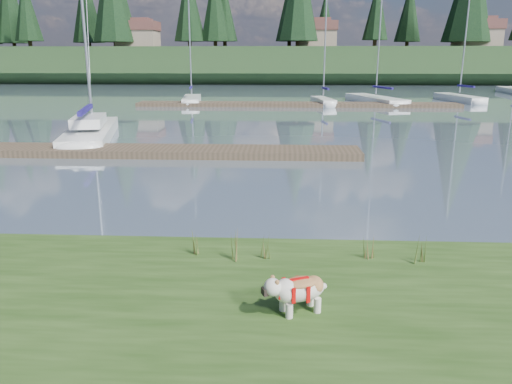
{
  "coord_description": "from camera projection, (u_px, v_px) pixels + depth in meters",
  "views": [
    {
      "loc": [
        0.78,
        -11.08,
        3.95
      ],
      "look_at": [
        0.24,
        -0.5,
        1.06
      ],
      "focal_mm": 35.0,
      "sensor_mm": 36.0,
      "label": 1
    }
  ],
  "objects": [
    {
      "name": "bulldog",
      "position": [
        299.0,
        289.0,
        7.17
      ],
      "size": [
        0.99,
        0.67,
        0.59
      ],
      "rotation": [
        0.0,
        0.0,
        3.55
      ],
      "color": "silver",
      "rests_on": "bank"
    },
    {
      "name": "ground",
      "position": [
        272.0,
        106.0,
        40.66
      ],
      "size": [
        200.0,
        200.0,
        0.0
      ],
      "primitive_type": "plane",
      "color": "slate",
      "rests_on": "ground"
    },
    {
      "name": "sailboat_bg_4",
      "position": [
        455.0,
        97.0,
        45.51
      ],
      "size": [
        2.89,
        7.64,
        11.1
      ],
      "rotation": [
        0.0,
        0.0,
        1.76
      ],
      "color": "white",
      "rests_on": "ground"
    },
    {
      "name": "weed_1",
      "position": [
        267.0,
        247.0,
        9.17
      ],
      "size": [
        0.17,
        0.14,
        0.48
      ],
      "color": "#475B23",
      "rests_on": "bank"
    },
    {
      "name": "ridge",
      "position": [
        277.0,
        65.0,
        81.43
      ],
      "size": [
        200.0,
        20.0,
        5.0
      ],
      "primitive_type": "cube",
      "color": "#1E351A",
      "rests_on": "ground"
    },
    {
      "name": "weed_2",
      "position": [
        420.0,
        248.0,
        8.94
      ],
      "size": [
        0.17,
        0.14,
        0.64
      ],
      "color": "#475B23",
      "rests_on": "bank"
    },
    {
      "name": "dock_far",
      "position": [
        297.0,
        104.0,
        40.52
      ],
      "size": [
        26.0,
        2.2,
        0.3
      ],
      "primitive_type": "cube",
      "color": "#4C3D2C",
      "rests_on": "ground"
    },
    {
      "name": "weed_4",
      "position": [
        369.0,
        248.0,
        9.17
      ],
      "size": [
        0.17,
        0.14,
        0.45
      ],
      "color": "#475B23",
      "rests_on": "bank"
    },
    {
      "name": "conifer_1",
      "position": [
        26.0,
        8.0,
        79.16
      ],
      "size": [
        4.4,
        4.4,
        11.3
      ],
      "color": "#382619",
      "rests_on": "ridge"
    },
    {
      "name": "sailboat_bg_3",
      "position": [
        371.0,
        99.0,
        44.13
      ],
      "size": [
        4.59,
        9.64,
        13.81
      ],
      "rotation": [
        0.0,
        0.0,
        1.87
      ],
      "color": "white",
      "rests_on": "ground"
    },
    {
      "name": "weed_3",
      "position": [
        198.0,
        243.0,
        9.38
      ],
      "size": [
        0.17,
        0.14,
        0.5
      ],
      "color": "#475B23",
      "rests_on": "bank"
    },
    {
      "name": "house_1",
      "position": [
        316.0,
        34.0,
        77.94
      ],
      "size": [
        6.3,
        5.3,
        4.65
      ],
      "color": "gray",
      "rests_on": "ridge"
    },
    {
      "name": "dock_near",
      "position": [
        165.0,
        151.0,
        20.58
      ],
      "size": [
        16.0,
        2.0,
        0.3
      ],
      "primitive_type": "cube",
      "color": "#4C3D2C",
      "rests_on": "ground"
    },
    {
      "name": "sailboat_bg_1",
      "position": [
        192.0,
        99.0,
        43.69
      ],
      "size": [
        2.31,
        7.18,
        10.63
      ],
      "rotation": [
        0.0,
        0.0,
        1.7
      ],
      "color": "white",
      "rests_on": "ground"
    },
    {
      "name": "sailboat_bg_2",
      "position": [
        322.0,
        100.0,
        42.14
      ],
      "size": [
        1.94,
        5.68,
        8.66
      ],
      "rotation": [
        0.0,
        0.0,
        1.72
      ],
      "color": "white",
      "rests_on": "ground"
    },
    {
      "name": "sailboat_bg_5",
      "position": [
        512.0,
        90.0,
        55.29
      ],
      "size": [
        2.49,
        8.67,
        12.15
      ],
      "rotation": [
        0.0,
        0.0,
        1.47
      ],
      "color": "white",
      "rests_on": "ground"
    },
    {
      "name": "sailboat_main",
      "position": [
        93.0,
        128.0,
        25.25
      ],
      "size": [
        4.21,
        9.94,
        13.95
      ],
      "rotation": [
        0.0,
        0.0,
        1.81
      ],
      "color": "white",
      "rests_on": "ground"
    },
    {
      "name": "conifer_3",
      "position": [
        215.0,
        5.0,
        78.52
      ],
      "size": [
        4.84,
        4.84,
        12.25
      ],
      "color": "#382619",
      "rests_on": "ridge"
    },
    {
      "name": "house_0",
      "position": [
        138.0,
        34.0,
        78.35
      ],
      "size": [
        6.3,
        5.3,
        4.65
      ],
      "color": "gray",
      "rests_on": "ridge"
    },
    {
      "name": "house_2",
      "position": [
        477.0,
        33.0,
        74.83
      ],
      "size": [
        6.3,
        5.3,
        4.65
      ],
      "color": "gray",
      "rests_on": "ridge"
    },
    {
      "name": "weed_0",
      "position": [
        235.0,
        246.0,
        9.06
      ],
      "size": [
        0.17,
        0.14,
        0.62
      ],
      "color": "#475B23",
      "rests_on": "bank"
    },
    {
      "name": "conifer_5",
      "position": [
        377.0,
        9.0,
        75.6
      ],
      "size": [
        3.96,
        3.96,
        10.35
      ],
      "color": "#382619",
      "rests_on": "ridge"
    },
    {
      "name": "mud_lip",
      "position": [
        241.0,
        252.0,
        10.19
      ],
      "size": [
        60.0,
        0.5,
        0.14
      ],
      "primitive_type": "cube",
      "color": "#33281C",
      "rests_on": "ground"
    }
  ]
}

